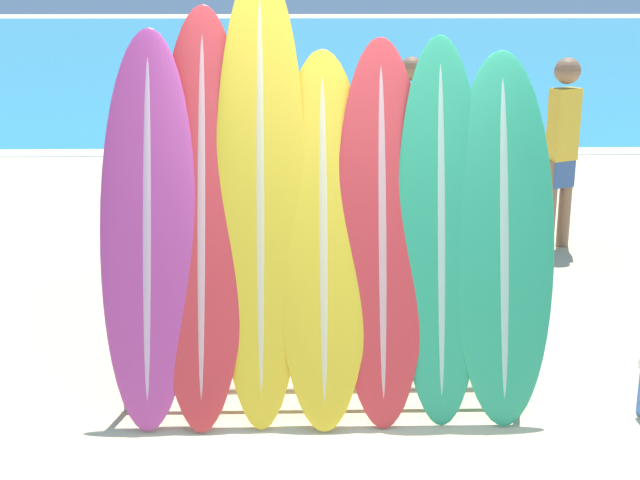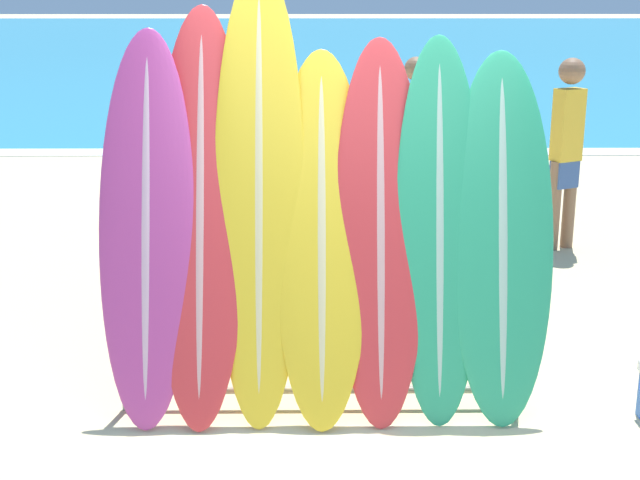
{
  "view_description": "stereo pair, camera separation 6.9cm",
  "coord_description": "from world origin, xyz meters",
  "px_view_note": "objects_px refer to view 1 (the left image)",
  "views": [
    {
      "loc": [
        -0.43,
        -4.06,
        2.4
      ],
      "look_at": [
        -0.32,
        1.52,
        0.81
      ],
      "focal_mm": 50.0,
      "sensor_mm": 36.0,
      "label": 1
    },
    {
      "loc": [
        -0.36,
        -4.06,
        2.4
      ],
      "look_at": [
        -0.32,
        1.52,
        0.81
      ],
      "focal_mm": 50.0,
      "sensor_mm": 36.0,
      "label": 2
    }
  ],
  "objects_px": {
    "surfboard_slot_3": "(323,238)",
    "person_mid_beach": "(196,189)",
    "surfboard_slot_6": "(503,238)",
    "surfboard_slot_4": "(382,231)",
    "surfboard_rack": "(323,340)",
    "surfboard_slot_5": "(441,230)",
    "surfboard_slot_2": "(261,194)",
    "surfboard_slot_0": "(148,228)",
    "person_far_left": "(562,146)",
    "surfboard_slot_1": "(202,215)",
    "person_near_water": "(410,137)"
  },
  "relations": [
    {
      "from": "surfboard_slot_3",
      "to": "person_mid_beach",
      "type": "bearing_deg",
      "value": 114.08
    },
    {
      "from": "surfboard_slot_3",
      "to": "surfboard_slot_6",
      "type": "xyz_separation_m",
      "value": [
        1.01,
        -0.02,
        0.0
      ]
    },
    {
      "from": "surfboard_slot_3",
      "to": "surfboard_slot_4",
      "type": "xyz_separation_m",
      "value": [
        0.33,
        0.0,
        0.03
      ]
    },
    {
      "from": "surfboard_rack",
      "to": "person_mid_beach",
      "type": "relative_size",
      "value": 1.53
    },
    {
      "from": "surfboard_slot_5",
      "to": "person_mid_beach",
      "type": "height_order",
      "value": "surfboard_slot_5"
    },
    {
      "from": "surfboard_slot_4",
      "to": "surfboard_slot_5",
      "type": "xyz_separation_m",
      "value": [
        0.33,
        -0.01,
        0.01
      ]
    },
    {
      "from": "surfboard_rack",
      "to": "surfboard_slot_2",
      "type": "height_order",
      "value": "surfboard_slot_2"
    },
    {
      "from": "surfboard_slot_2",
      "to": "person_mid_beach",
      "type": "distance_m",
      "value": 2.24
    },
    {
      "from": "surfboard_rack",
      "to": "surfboard_slot_6",
      "type": "height_order",
      "value": "surfboard_slot_6"
    },
    {
      "from": "surfboard_slot_0",
      "to": "person_mid_beach",
      "type": "xyz_separation_m",
      "value": [
        0.01,
        2.18,
        -0.26
      ]
    },
    {
      "from": "person_far_left",
      "to": "surfboard_slot_6",
      "type": "bearing_deg",
      "value": 42.23
    },
    {
      "from": "surfboard_slot_0",
      "to": "person_far_left",
      "type": "distance_m",
      "value": 4.65
    },
    {
      "from": "surfboard_slot_2",
      "to": "surfboard_slot_5",
      "type": "bearing_deg",
      "value": -4.47
    },
    {
      "from": "surfboard_slot_0",
      "to": "surfboard_slot_1",
      "type": "distance_m",
      "value": 0.31
    },
    {
      "from": "surfboard_slot_4",
      "to": "surfboard_slot_2",
      "type": "bearing_deg",
      "value": 174.17
    },
    {
      "from": "surfboard_slot_4",
      "to": "person_far_left",
      "type": "relative_size",
      "value": 1.2
    },
    {
      "from": "surfboard_slot_4",
      "to": "person_near_water",
      "type": "height_order",
      "value": "surfboard_slot_4"
    },
    {
      "from": "surfboard_slot_0",
      "to": "surfboard_slot_3",
      "type": "xyz_separation_m",
      "value": [
        0.98,
        -0.0,
        -0.06
      ]
    },
    {
      "from": "surfboard_slot_1",
      "to": "person_near_water",
      "type": "bearing_deg",
      "value": 67.37
    },
    {
      "from": "surfboard_slot_0",
      "to": "surfboard_slot_3",
      "type": "height_order",
      "value": "surfboard_slot_0"
    },
    {
      "from": "person_near_water",
      "to": "surfboard_slot_6",
      "type": "bearing_deg",
      "value": 147.88
    },
    {
      "from": "surfboard_slot_0",
      "to": "person_far_left",
      "type": "relative_size",
      "value": 1.23
    },
    {
      "from": "person_mid_beach",
      "to": "person_far_left",
      "type": "distance_m",
      "value": 3.46
    },
    {
      "from": "surfboard_slot_4",
      "to": "surfboard_slot_5",
      "type": "distance_m",
      "value": 0.33
    },
    {
      "from": "surfboard_slot_2",
      "to": "surfboard_slot_4",
      "type": "height_order",
      "value": "surfboard_slot_2"
    },
    {
      "from": "surfboard_slot_6",
      "to": "person_near_water",
      "type": "height_order",
      "value": "surfboard_slot_6"
    },
    {
      "from": "surfboard_slot_2",
      "to": "person_far_left",
      "type": "height_order",
      "value": "surfboard_slot_2"
    },
    {
      "from": "surfboard_slot_3",
      "to": "person_mid_beach",
      "type": "relative_size",
      "value": 1.35
    },
    {
      "from": "person_near_water",
      "to": "person_far_left",
      "type": "xyz_separation_m",
      "value": [
        1.33,
        -0.71,
        0.02
      ]
    },
    {
      "from": "surfboard_slot_2",
      "to": "person_near_water",
      "type": "bearing_deg",
      "value": 71.46
    },
    {
      "from": "surfboard_slot_6",
      "to": "person_mid_beach",
      "type": "bearing_deg",
      "value": 132.04
    },
    {
      "from": "surfboard_slot_3",
      "to": "person_far_left",
      "type": "distance_m",
      "value": 4.01
    },
    {
      "from": "person_near_water",
      "to": "person_far_left",
      "type": "height_order",
      "value": "person_far_left"
    },
    {
      "from": "surfboard_rack",
      "to": "surfboard_slot_6",
      "type": "xyz_separation_m",
      "value": [
        1.02,
        0.04,
        0.6
      ]
    },
    {
      "from": "surfboard_slot_6",
      "to": "surfboard_slot_5",
      "type": "bearing_deg",
      "value": 177.14
    },
    {
      "from": "person_near_water",
      "to": "surfboard_slot_2",
      "type": "bearing_deg",
      "value": 128.63
    },
    {
      "from": "surfboard_slot_2",
      "to": "surfboard_slot_6",
      "type": "bearing_deg",
      "value": -4.06
    },
    {
      "from": "surfboard_slot_4",
      "to": "person_mid_beach",
      "type": "height_order",
      "value": "surfboard_slot_4"
    },
    {
      "from": "person_near_water",
      "to": "person_far_left",
      "type": "bearing_deg",
      "value": -150.94
    },
    {
      "from": "surfboard_slot_1",
      "to": "person_mid_beach",
      "type": "height_order",
      "value": "surfboard_slot_1"
    },
    {
      "from": "surfboard_slot_0",
      "to": "surfboard_slot_4",
      "type": "bearing_deg",
      "value": -0.02
    },
    {
      "from": "surfboard_slot_1",
      "to": "surfboard_slot_3",
      "type": "xyz_separation_m",
      "value": [
        0.69,
        -0.05,
        -0.12
      ]
    },
    {
      "from": "surfboard_rack",
      "to": "surfboard_slot_2",
      "type": "xyz_separation_m",
      "value": [
        -0.35,
        0.13,
        0.84
      ]
    },
    {
      "from": "person_near_water",
      "to": "person_mid_beach",
      "type": "distance_m",
      "value": 2.66
    },
    {
      "from": "surfboard_slot_0",
      "to": "person_mid_beach",
      "type": "height_order",
      "value": "surfboard_slot_0"
    },
    {
      "from": "surfboard_slot_5",
      "to": "person_near_water",
      "type": "bearing_deg",
      "value": 85.71
    },
    {
      "from": "surfboard_slot_0",
      "to": "person_near_water",
      "type": "bearing_deg",
      "value": 64.02
    },
    {
      "from": "surfboard_slot_0",
      "to": "surfboard_slot_6",
      "type": "height_order",
      "value": "surfboard_slot_0"
    },
    {
      "from": "surfboard_rack",
      "to": "surfboard_slot_4",
      "type": "distance_m",
      "value": 0.72
    },
    {
      "from": "surfboard_slot_2",
      "to": "person_far_left",
      "type": "xyz_separation_m",
      "value": [
        2.65,
        3.22,
        -0.3
      ]
    }
  ]
}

